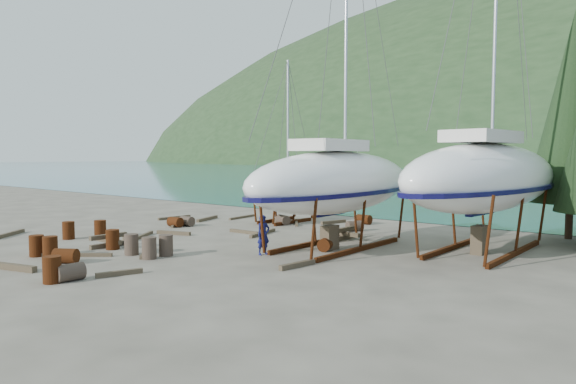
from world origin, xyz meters
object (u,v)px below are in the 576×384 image
Objects in this scene: large_sailboat_far at (486,177)px; worker at (263,235)px; large_sailboat_near at (337,181)px; small_sailboat_shore at (285,196)px.

worker is (-6.92, -6.55, -2.40)m from large_sailboat_far.
worker is (-1.48, -3.28, -2.17)m from large_sailboat_near.
large_sailboat_near is 1.86× the size of small_sailboat_shore.
large_sailboat_near reaches higher than worker.
large_sailboat_far is 9.83m from worker.
small_sailboat_shore is 5.99× the size of worker.
worker is (6.05, -8.58, -0.82)m from small_sailboat_shore.
large_sailboat_near is 9.31m from small_sailboat_shore.
large_sailboat_near reaches higher than small_sailboat_shore.
small_sailboat_shore is (-12.97, 2.03, -1.58)m from large_sailboat_far.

